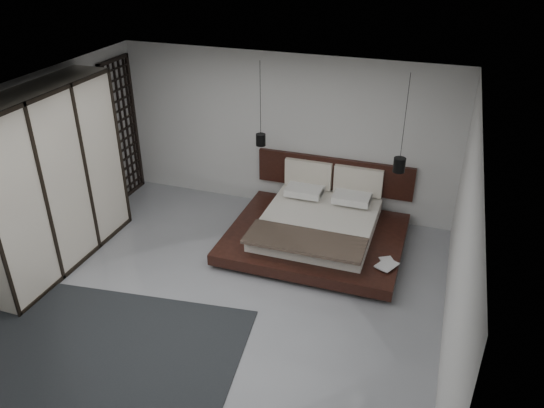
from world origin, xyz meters
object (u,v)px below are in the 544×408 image
at_px(bed, 318,227).
at_px(pendant_right, 399,165).
at_px(lattice_screen, 122,130).
at_px(wardrobe, 49,181).
at_px(pendant_left, 261,139).
at_px(rug, 80,362).

height_order(bed, pendant_right, pendant_right).
bearing_deg(pendant_right, lattice_screen, 178.76).
bearing_deg(bed, wardrobe, -154.14).
xyz_separation_m(lattice_screen, pendant_right, (5.01, -0.11, 0.08)).
xyz_separation_m(pendant_left, wardrobe, (-2.49, -2.19, -0.15)).
relative_size(pendant_left, rug, 0.37).
bearing_deg(wardrobe, pendant_right, 24.71).
xyz_separation_m(pendant_left, pendant_right, (2.27, 0.00, -0.13)).
relative_size(wardrobe, rug, 0.73).
bearing_deg(wardrobe, pendant_left, 41.35).
bearing_deg(rug, bed, 60.25).
bearing_deg(pendant_right, rug, -128.45).
relative_size(lattice_screen, rug, 0.69).
distance_m(lattice_screen, pendant_right, 5.01).
bearing_deg(pendant_left, rug, -102.65).
relative_size(bed, pendant_left, 1.97).
xyz_separation_m(lattice_screen, bed, (3.87, -0.54, -1.01)).
relative_size(pendant_right, wardrobe, 0.56).
xyz_separation_m(bed, wardrobe, (-3.62, -1.76, 1.07)).
relative_size(lattice_screen, pendant_left, 1.86).
bearing_deg(rug, wardrobe, 131.64).
bearing_deg(pendant_right, bed, -159.08).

